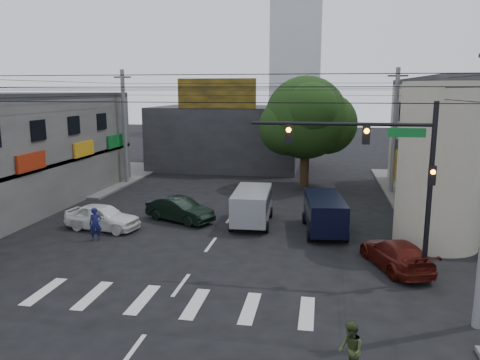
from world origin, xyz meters
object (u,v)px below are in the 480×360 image
(maroon_sedan, at_px, (396,254))
(traffic_gantry, at_px, (387,162))
(pedestrian_olive, at_px, (350,350))
(silver_minivan, at_px, (252,207))
(dark_sedan, at_px, (180,210))
(navy_van, at_px, (324,215))
(traffic_officer, at_px, (95,224))
(utility_pole_far_right, at_px, (394,132))
(white_compact, at_px, (102,217))
(street_tree, at_px, (306,118))
(utility_pole_far_left, at_px, (125,128))

(maroon_sedan, bearing_deg, traffic_gantry, 40.26)
(pedestrian_olive, bearing_deg, silver_minivan, -174.80)
(dark_sedan, distance_m, navy_van, 8.39)
(traffic_officer, relative_size, pedestrian_olive, 1.10)
(dark_sedan, height_order, silver_minivan, silver_minivan)
(navy_van, xyz_separation_m, pedestrian_olive, (0.69, -13.14, -0.20))
(utility_pole_far_right, height_order, white_compact, utility_pole_far_right)
(street_tree, height_order, pedestrian_olive, street_tree)
(dark_sedan, xyz_separation_m, pedestrian_olive, (9.05, -13.84, 0.08))
(street_tree, relative_size, traffic_gantry, 1.21)
(silver_minivan, xyz_separation_m, traffic_officer, (-7.43, -4.35, -0.14))
(dark_sedan, relative_size, traffic_officer, 2.60)
(utility_pole_far_right, relative_size, navy_van, 1.81)
(navy_van, bearing_deg, dark_sedan, 78.58)
(maroon_sedan, relative_size, silver_minivan, 1.00)
(white_compact, height_order, traffic_officer, traffic_officer)
(utility_pole_far_left, relative_size, pedestrian_olive, 5.90)
(traffic_gantry, relative_size, utility_pole_far_left, 0.78)
(traffic_gantry, height_order, utility_pole_far_left, utility_pole_far_left)
(maroon_sedan, height_order, pedestrian_olive, pedestrian_olive)
(maroon_sedan, relative_size, navy_van, 0.93)
(white_compact, xyz_separation_m, silver_minivan, (7.97, 2.48, 0.28))
(traffic_gantry, xyz_separation_m, white_compact, (-14.32, 4.51, -4.11))
(utility_pole_far_right, relative_size, silver_minivan, 1.95)
(dark_sedan, relative_size, navy_van, 0.88)
(pedestrian_olive, bearing_deg, traffic_gantry, 153.70)
(street_tree, distance_m, traffic_officer, 18.88)
(white_compact, height_order, pedestrian_olive, pedestrian_olive)
(navy_van, relative_size, traffic_officer, 2.95)
(utility_pole_far_left, height_order, dark_sedan, utility_pole_far_left)
(traffic_gantry, xyz_separation_m, silver_minivan, (-6.35, 6.99, -3.83))
(utility_pole_far_left, relative_size, traffic_officer, 5.35)
(traffic_gantry, bearing_deg, utility_pole_far_right, 81.06)
(dark_sedan, distance_m, pedestrian_olive, 16.54)
(street_tree, height_order, utility_pole_far_right, utility_pole_far_right)
(white_compact, bearing_deg, traffic_gantry, -98.37)
(street_tree, xyz_separation_m, utility_pole_far_right, (6.50, -1.00, -0.87))
(maroon_sedan, bearing_deg, dark_sedan, -45.28)
(utility_pole_far_right, bearing_deg, traffic_officer, -138.88)
(utility_pole_far_right, xyz_separation_m, pedestrian_olive, (-4.24, -24.00, -3.82))
(traffic_officer, bearing_deg, pedestrian_olive, -70.95)
(traffic_gantry, height_order, dark_sedan, traffic_gantry)
(dark_sedan, height_order, pedestrian_olive, pedestrian_olive)
(street_tree, xyz_separation_m, navy_van, (1.57, -11.87, -4.49))
(navy_van, bearing_deg, utility_pole_far_right, -31.03)
(street_tree, distance_m, utility_pole_far_right, 6.63)
(dark_sedan, bearing_deg, street_tree, -7.01)
(utility_pole_far_right, height_order, pedestrian_olive, utility_pole_far_right)
(maroon_sedan, xyz_separation_m, silver_minivan, (-7.14, 5.63, 0.36))
(traffic_gantry, height_order, pedestrian_olive, traffic_gantry)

